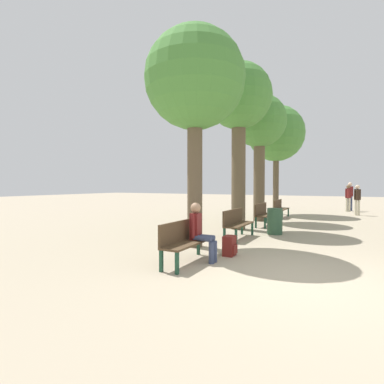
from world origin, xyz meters
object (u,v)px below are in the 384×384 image
(tree_row_2, at_px, (259,124))
(trash_bin, at_px, (275,221))
(bench_row_3, at_px, (280,207))
(bench_row_2, at_px, (263,213))
(pedestrian_near, at_px, (350,195))
(pedestrian_far, at_px, (348,196))
(bench_row_0, at_px, (185,238))
(tree_row_1, at_px, (239,101))
(bench_row_1, at_px, (237,221))
(backpack, at_px, (230,246))
(tree_row_3, at_px, (276,134))
(pedestrian_mid, at_px, (357,198))
(tree_row_0, at_px, (195,82))
(person_seated, at_px, (200,230))

(tree_row_2, height_order, trash_bin, tree_row_2)
(bench_row_3, relative_size, tree_row_2, 0.29)
(bench_row_2, xyz_separation_m, trash_bin, (0.85, -1.85, -0.09))
(pedestrian_near, height_order, pedestrian_far, pedestrian_near)
(bench_row_0, bearing_deg, pedestrian_near, 78.94)
(bench_row_2, bearing_deg, tree_row_1, -113.25)
(pedestrian_far, bearing_deg, bench_row_1, -104.16)
(backpack, bearing_deg, tree_row_3, 96.56)
(tree_row_2, relative_size, pedestrian_mid, 3.53)
(tree_row_2, bearing_deg, pedestrian_mid, 50.30)
(bench_row_0, bearing_deg, tree_row_1, 96.56)
(tree_row_0, bearing_deg, bench_row_1, 70.52)
(tree_row_2, distance_m, pedestrian_far, 8.53)
(pedestrian_near, relative_size, pedestrian_far, 1.09)
(backpack, height_order, trash_bin, trash_bin)
(bench_row_0, xyz_separation_m, pedestrian_near, (3.03, 15.49, 0.49))
(bench_row_2, xyz_separation_m, tree_row_2, (-0.58, 1.46, 3.80))
(tree_row_1, height_order, person_seated, tree_row_1)
(tree_row_0, relative_size, pedestrian_near, 3.23)
(pedestrian_far, bearing_deg, trash_bin, -101.44)
(bench_row_3, bearing_deg, tree_row_0, -94.13)
(bench_row_0, relative_size, tree_row_2, 0.29)
(backpack, relative_size, pedestrian_mid, 0.29)
(bench_row_2, relative_size, trash_bin, 1.93)
(tree_row_3, bearing_deg, bench_row_1, -85.90)
(tree_row_3, height_order, pedestrian_near, tree_row_3)
(tree_row_1, height_order, tree_row_2, tree_row_1)
(bench_row_2, distance_m, pedestrian_near, 9.62)
(tree_row_2, height_order, pedestrian_mid, tree_row_2)
(person_seated, bearing_deg, bench_row_2, 92.10)
(bench_row_3, relative_size, tree_row_3, 0.28)
(backpack, bearing_deg, tree_row_2, 99.81)
(pedestrian_mid, bearing_deg, backpack, -103.51)
(tree_row_2, xyz_separation_m, pedestrian_near, (3.61, 7.66, -3.30))
(pedestrian_mid, bearing_deg, bench_row_2, -118.50)
(pedestrian_near, distance_m, pedestrian_far, 0.67)
(tree_row_1, distance_m, tree_row_2, 2.82)
(person_seated, height_order, backpack, person_seated)
(backpack, height_order, pedestrian_mid, pedestrian_mid)
(tree_row_2, xyz_separation_m, pedestrian_mid, (3.96, 4.77, -3.39))
(tree_row_1, distance_m, tree_row_3, 6.23)
(bench_row_3, height_order, trash_bin, bench_row_3)
(backpack, bearing_deg, bench_row_3, 94.01)
(bench_row_2, relative_size, tree_row_1, 0.27)
(bench_row_2, bearing_deg, tree_row_3, 96.75)
(bench_row_1, distance_m, person_seated, 2.94)
(tree_row_1, xyz_separation_m, person_seated, (0.80, -4.76, -3.98))
(bench_row_3, distance_m, tree_row_0, 8.87)
(tree_row_2, height_order, backpack, tree_row_2)
(tree_row_3, bearing_deg, person_seated, -85.83)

